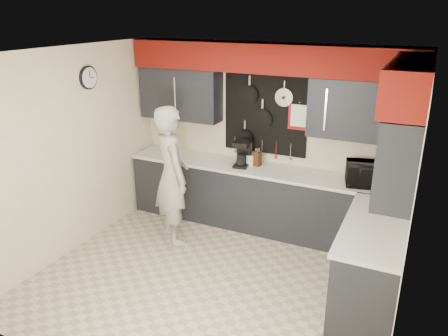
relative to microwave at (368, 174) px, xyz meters
The scene contains 10 objects.
ground 2.29m from the microwave, 135.60° to the right, with size 4.00×4.00×0.00m, color #C4B398.
back_wall_assembly 1.73m from the microwave, behind, with size 4.00×0.36×2.60m.
right_wall_assembly 1.50m from the microwave, 70.51° to the right, with size 0.36×3.50×2.60m.
left_wall_assembly 3.72m from the microwave, 157.86° to the right, with size 0.05×3.50×2.60m.
base_cabinets 1.17m from the microwave, 163.37° to the right, with size 3.95×2.20×0.92m.
microwave is the anchor object (origin of this frame).
knife_block 1.51m from the microwave, behind, with size 0.09×0.09×0.21m, color #351C10.
utensil_crock 1.62m from the microwave, behind, with size 0.12×0.12×0.15m, color white.
coffee_maker 1.70m from the microwave, behind, with size 0.23×0.27×0.37m.
person 2.50m from the microwave, 161.14° to the right, with size 0.68×0.45×1.87m, color #A7A7A4.
Camera 1 is at (1.99, -3.95, 3.01)m, focal length 35.00 mm.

